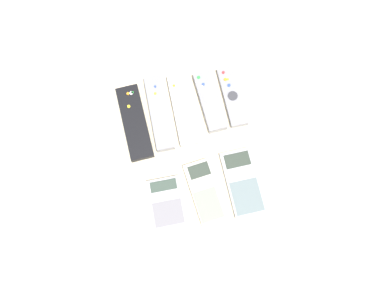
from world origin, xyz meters
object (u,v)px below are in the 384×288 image
calculator_0 (167,202)px  remote_1 (159,113)px  remote_2 (185,109)px  calculator_1 (205,191)px  remote_0 (135,122)px  calculator_2 (243,182)px  remote_3 (210,101)px  remote_4 (232,97)px

calculator_0 → remote_1: bearing=84.8°
remote_2 → calculator_1: size_ratio=1.26×
remote_1 → remote_0: bearing=-170.5°
remote_1 → calculator_1: size_ratio=1.31×
remote_1 → calculator_1: 0.22m
calculator_2 → remote_2: bearing=114.5°
remote_1 → remote_3: (0.13, -0.00, -0.00)m
calculator_0 → calculator_1: (0.09, 0.00, 0.00)m
remote_0 → remote_1: 0.06m
calculator_0 → remote_0: bearing=101.8°
remote_1 → remote_4: size_ratio=1.23×
calculator_1 → calculator_2: calculator_1 is taller
remote_3 → calculator_0: 0.27m
remote_1 → remote_2: bearing=-2.5°
remote_3 → remote_4: remote_3 is taller
remote_3 → calculator_1: (-0.07, -0.22, -0.00)m
calculator_2 → remote_4: bearing=82.3°
remote_0 → remote_1: (0.06, 0.01, 0.00)m
remote_4 → remote_2: bearing=-176.1°
remote_2 → calculator_1: bearing=-88.1°
calculator_2 → remote_0: bearing=137.8°
remote_3 → calculator_1: size_ratio=1.05×
calculator_1 → calculator_2: (0.09, -0.00, -0.00)m
remote_0 → calculator_1: 0.24m
remote_0 → calculator_2: (0.22, -0.21, -0.00)m
remote_0 → remote_3: (0.19, 0.01, 0.00)m
remote_0 → remote_2: (0.13, 0.00, 0.00)m
remote_4 → calculator_0: remote_4 is taller
remote_1 → calculator_2: size_ratio=1.23×
remote_4 → calculator_1: bearing=-119.0°
calculator_1 → remote_4: bearing=55.6°
remote_4 → calculator_1: same height
calculator_0 → calculator_1: size_ratio=0.79×
remote_4 → calculator_0: 0.31m
remote_2 → remote_4: 0.12m
remote_2 → calculator_2: 0.23m
calculator_0 → calculator_1: calculator_1 is taller
remote_1 → calculator_2: bearing=-51.9°
remote_0 → remote_2: remote_2 is taller
remote_1 → remote_4: bearing=2.3°
remote_0 → remote_4: same height
remote_1 → remote_3: bearing=2.2°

